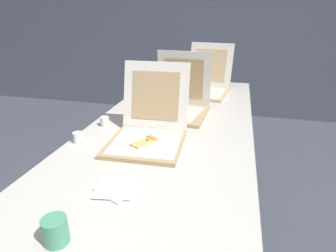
{
  "coord_description": "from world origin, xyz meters",
  "views": [
    {
      "loc": [
        0.37,
        -0.93,
        1.42
      ],
      "look_at": [
        0.02,
        0.48,
        0.81
      ],
      "focal_mm": 30.01,
      "sensor_mm": 36.0,
      "label": 1
    }
  ],
  "objects_px": {
    "pizza_box_middle": "(178,105)",
    "napkin_pile": "(117,187)",
    "cup_white_near_center": "(105,121)",
    "cup_printed_front": "(55,231)",
    "pizza_box_front": "(148,132)",
    "pizza_box_back": "(205,86)",
    "table": "(172,130)",
    "cup_white_near_left": "(78,137)"
  },
  "relations": [
    {
      "from": "pizza_box_front",
      "to": "napkin_pile",
      "type": "distance_m",
      "value": 0.44
    },
    {
      "from": "cup_white_near_center",
      "to": "cup_printed_front",
      "type": "distance_m",
      "value": 0.94
    },
    {
      "from": "pizza_box_back",
      "to": "pizza_box_front",
      "type": "bearing_deg",
      "value": -92.44
    },
    {
      "from": "napkin_pile",
      "to": "pizza_box_back",
      "type": "bearing_deg",
      "value": 83.49
    },
    {
      "from": "cup_white_near_center",
      "to": "napkin_pile",
      "type": "relative_size",
      "value": 0.27
    },
    {
      "from": "table",
      "to": "cup_white_near_left",
      "type": "bearing_deg",
      "value": -139.18
    },
    {
      "from": "cup_white_near_center",
      "to": "cup_printed_front",
      "type": "xyz_separation_m",
      "value": [
        0.27,
        -0.9,
        0.02
      ]
    },
    {
      "from": "cup_printed_front",
      "to": "pizza_box_back",
      "type": "bearing_deg",
      "value": 82.52
    },
    {
      "from": "pizza_box_middle",
      "to": "napkin_pile",
      "type": "xyz_separation_m",
      "value": [
        -0.06,
        -0.91,
        -0.05
      ]
    },
    {
      "from": "pizza_box_back",
      "to": "cup_white_near_center",
      "type": "bearing_deg",
      "value": -112.42
    },
    {
      "from": "cup_white_near_center",
      "to": "pizza_box_middle",
      "type": "bearing_deg",
      "value": 39.36
    },
    {
      "from": "pizza_box_front",
      "to": "napkin_pile",
      "type": "relative_size",
      "value": 2.45
    },
    {
      "from": "cup_white_near_left",
      "to": "pizza_box_middle",
      "type": "bearing_deg",
      "value": 52.94
    },
    {
      "from": "pizza_box_front",
      "to": "pizza_box_back",
      "type": "height_order",
      "value": "pizza_box_back"
    },
    {
      "from": "pizza_box_back",
      "to": "cup_printed_front",
      "type": "height_order",
      "value": "pizza_box_back"
    },
    {
      "from": "pizza_box_front",
      "to": "cup_white_near_left",
      "type": "bearing_deg",
      "value": -167.72
    },
    {
      "from": "pizza_box_front",
      "to": "pizza_box_middle",
      "type": "xyz_separation_m",
      "value": [
        0.07,
        0.47,
        0.0
      ]
    },
    {
      "from": "cup_printed_front",
      "to": "napkin_pile",
      "type": "distance_m",
      "value": 0.32
    },
    {
      "from": "napkin_pile",
      "to": "pizza_box_middle",
      "type": "bearing_deg",
      "value": 86.47
    },
    {
      "from": "table",
      "to": "pizza_box_middle",
      "type": "xyz_separation_m",
      "value": [
        -0.0,
        0.2,
        0.1
      ]
    },
    {
      "from": "pizza_box_middle",
      "to": "cup_white_near_left",
      "type": "xyz_separation_m",
      "value": [
        -0.43,
        -0.57,
        -0.03
      ]
    },
    {
      "from": "pizza_box_back",
      "to": "napkin_pile",
      "type": "height_order",
      "value": "pizza_box_back"
    },
    {
      "from": "pizza_box_middle",
      "to": "cup_white_near_left",
      "type": "distance_m",
      "value": 0.71
    },
    {
      "from": "pizza_box_middle",
      "to": "cup_printed_front",
      "type": "relative_size",
      "value": 4.68
    },
    {
      "from": "pizza_box_middle",
      "to": "cup_printed_front",
      "type": "xyz_separation_m",
      "value": [
        -0.12,
        -1.22,
        -0.01
      ]
    },
    {
      "from": "pizza_box_front",
      "to": "napkin_pile",
      "type": "bearing_deg",
      "value": -91.27
    },
    {
      "from": "table",
      "to": "cup_printed_front",
      "type": "distance_m",
      "value": 1.03
    },
    {
      "from": "napkin_pile",
      "to": "cup_printed_front",
      "type": "bearing_deg",
      "value": -102.06
    },
    {
      "from": "table",
      "to": "napkin_pile",
      "type": "bearing_deg",
      "value": -94.62
    },
    {
      "from": "pizza_box_back",
      "to": "cup_white_near_center",
      "type": "relative_size",
      "value": 9.38
    },
    {
      "from": "cup_white_near_left",
      "to": "cup_white_near_center",
      "type": "bearing_deg",
      "value": 81.37
    },
    {
      "from": "table",
      "to": "napkin_pile",
      "type": "xyz_separation_m",
      "value": [
        -0.06,
        -0.72,
        0.05
      ]
    },
    {
      "from": "table",
      "to": "cup_white_near_center",
      "type": "bearing_deg",
      "value": -162.38
    },
    {
      "from": "pizza_box_back",
      "to": "cup_printed_front",
      "type": "distance_m",
      "value": 1.79
    },
    {
      "from": "pizza_box_front",
      "to": "pizza_box_middle",
      "type": "bearing_deg",
      "value": 79.68
    },
    {
      "from": "pizza_box_back",
      "to": "cup_white_near_center",
      "type": "distance_m",
      "value": 1.02
    },
    {
      "from": "cup_white_near_center",
      "to": "cup_printed_front",
      "type": "bearing_deg",
      "value": -73.29
    },
    {
      "from": "table",
      "to": "napkin_pile",
      "type": "distance_m",
      "value": 0.72
    },
    {
      "from": "cup_white_near_left",
      "to": "napkin_pile",
      "type": "distance_m",
      "value": 0.51
    },
    {
      "from": "pizza_box_back",
      "to": "cup_white_near_left",
      "type": "relative_size",
      "value": 9.38
    },
    {
      "from": "pizza_box_back",
      "to": "cup_white_near_center",
      "type": "height_order",
      "value": "pizza_box_back"
    },
    {
      "from": "pizza_box_middle",
      "to": "pizza_box_back",
      "type": "relative_size",
      "value": 0.78
    }
  ]
}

